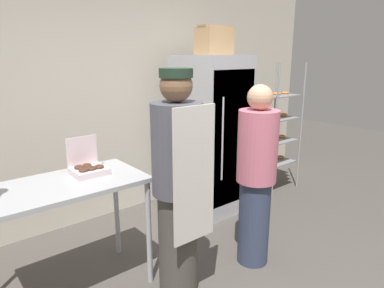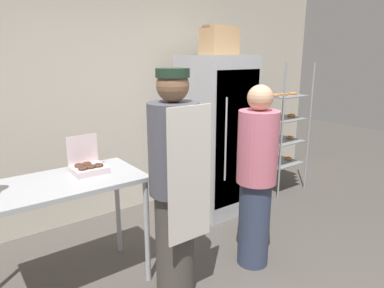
# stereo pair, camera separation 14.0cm
# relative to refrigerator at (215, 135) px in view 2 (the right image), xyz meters

# --- Properties ---
(back_wall) EXTENTS (6.40, 0.12, 2.71)m
(back_wall) POSITION_rel_refrigerator_xyz_m (-0.80, 0.69, 0.44)
(back_wall) COLOR beige
(back_wall) RESTS_ON ground_plane
(refrigerator) EXTENTS (0.67, 0.77, 1.83)m
(refrigerator) POSITION_rel_refrigerator_xyz_m (0.00, 0.00, 0.00)
(refrigerator) COLOR #ADAFB5
(refrigerator) RESTS_ON ground_plane
(baking_rack) EXTENTS (0.59, 0.48, 1.74)m
(baking_rack) POSITION_rel_refrigerator_xyz_m (1.12, -0.07, -0.05)
(baking_rack) COLOR #93969B
(baking_rack) RESTS_ON ground_plane
(prep_counter) EXTENTS (1.20, 0.63, 0.92)m
(prep_counter) POSITION_rel_refrigerator_xyz_m (-1.92, -0.48, -0.10)
(prep_counter) COLOR #ADAFB5
(prep_counter) RESTS_ON ground_plane
(donut_box) EXTENTS (0.25, 0.24, 0.28)m
(donut_box) POSITION_rel_refrigerator_xyz_m (-1.67, -0.41, 0.05)
(donut_box) COLOR silver
(donut_box) RESTS_ON prep_counter
(cardboard_storage_box) EXTENTS (0.38, 0.27, 0.31)m
(cardboard_storage_box) POSITION_rel_refrigerator_xyz_m (0.05, 0.02, 1.07)
(cardboard_storage_box) COLOR tan
(cardboard_storage_box) RESTS_ON refrigerator
(person_baker) EXTENTS (0.37, 0.39, 1.74)m
(person_baker) POSITION_rel_refrigerator_xyz_m (-1.25, -1.01, -0.01)
(person_baker) COLOR #47423D
(person_baker) RESTS_ON ground_plane
(person_customer) EXTENTS (0.34, 0.34, 1.60)m
(person_customer) POSITION_rel_refrigerator_xyz_m (-0.47, -1.09, -0.10)
(person_customer) COLOR #333D56
(person_customer) RESTS_ON ground_plane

